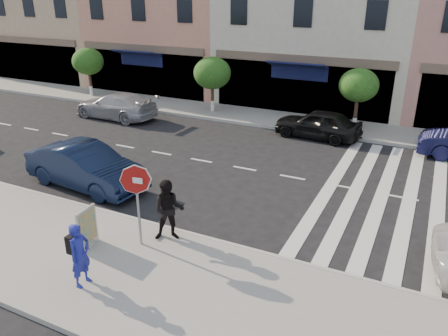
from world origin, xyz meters
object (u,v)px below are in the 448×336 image
poster_board (88,228)px  car_far_left (116,106)px  photographer (80,255)px  walker (169,210)px  car_near_mid (86,167)px  car_far_mid (318,124)px  stop_sign (136,187)px

poster_board → car_far_left: bearing=121.7°
photographer → walker: bearing=-16.6°
car_near_mid → car_far_mid: bearing=-28.1°
walker → car_far_mid: 11.18m
poster_board → car_near_mid: car_near_mid is taller
car_near_mid → photographer: bearing=-133.2°
walker → poster_board: 2.24m
photographer → walker: (0.76, 2.65, 0.09)m
poster_board → car_near_mid: 4.43m
car_far_left → car_far_mid: 11.05m
walker → poster_board: (-1.77, -1.32, -0.33)m
stop_sign → photographer: 2.25m
poster_board → car_near_mid: size_ratio=0.24×
stop_sign → walker: size_ratio=1.34×
car_far_left → walker: bearing=47.6°
walker → car_far_mid: bearing=53.0°
photographer → car_far_mid: (2.04, 13.75, -0.26)m
photographer → car_far_mid: 13.90m
car_far_left → car_far_mid: (10.94, 1.50, -0.01)m
walker → poster_board: walker is taller
walker → car_far_left: (-9.67, 9.60, -0.34)m
stop_sign → photographer: (-0.19, -2.03, -0.94)m
car_far_mid → photographer: bearing=-4.3°
photographer → poster_board: photographer is taller
stop_sign → car_far_mid: 11.92m
photographer → car_far_left: 15.15m
car_far_mid → stop_sign: bearing=-4.8°
walker → car_far_mid: size_ratio=0.44×
walker → car_far_left: walker is taller
car_far_left → car_far_mid: car_far_left is taller
car_near_mid → car_far_mid: 11.01m
stop_sign → walker: (0.57, 0.62, -0.85)m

